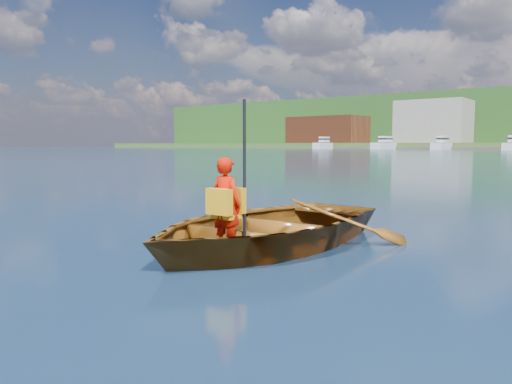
% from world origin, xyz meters
% --- Properties ---
extents(ground, '(600.00, 600.00, 0.00)m').
position_xyz_m(ground, '(0.00, 0.00, 0.00)').
color(ground, '#102B47').
rests_on(ground, ground).
extents(rowboat, '(3.06, 4.16, 0.84)m').
position_xyz_m(rowboat, '(-0.19, 0.62, 0.27)').
color(rowboat, brown).
rests_on(rowboat, ground).
extents(child_paddler, '(0.41, 0.34, 1.77)m').
position_xyz_m(child_paddler, '(-0.08, -0.29, 0.66)').
color(child_paddler, '#C31001').
rests_on(child_paddler, ground).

